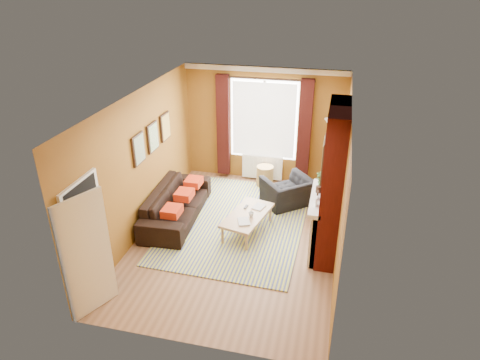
% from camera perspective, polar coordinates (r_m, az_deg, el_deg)
% --- Properties ---
extents(ground, '(5.50, 5.50, 0.00)m').
position_cam_1_polar(ground, '(8.54, -0.39, -7.66)').
color(ground, brown).
rests_on(ground, ground).
extents(room_walls, '(3.82, 5.54, 2.83)m').
position_cam_1_polar(room_walls, '(7.99, 4.42, 1.11)').
color(room_walls, brown).
rests_on(room_walls, ground).
extents(striped_rug, '(2.81, 3.83, 0.02)m').
position_cam_1_polar(striped_rug, '(9.00, -0.38, -5.61)').
color(striped_rug, '#374798').
rests_on(striped_rug, ground).
extents(sofa, '(1.02, 2.37, 0.68)m').
position_cam_1_polar(sofa, '(9.10, -8.48, -3.14)').
color(sofa, black).
rests_on(sofa, ground).
extents(armchair, '(1.32, 1.31, 0.65)m').
position_cam_1_polar(armchair, '(9.55, 6.31, -1.60)').
color(armchair, black).
rests_on(armchair, ground).
extents(coffee_table, '(0.91, 1.39, 0.43)m').
position_cam_1_polar(coffee_table, '(8.49, 1.01, -4.82)').
color(coffee_table, tan).
rests_on(coffee_table, ground).
extents(wicker_stool, '(0.45, 0.45, 0.51)m').
position_cam_1_polar(wicker_stool, '(10.39, 3.33, 0.53)').
color(wicker_stool, '#9F7B45').
rests_on(wicker_stool, ground).
extents(floor_lamp, '(0.34, 0.34, 1.79)m').
position_cam_1_polar(floor_lamp, '(9.86, 11.78, 5.87)').
color(floor_lamp, black).
rests_on(floor_lamp, ground).
extents(book_a, '(0.31, 0.35, 0.03)m').
position_cam_1_polar(book_a, '(8.19, -0.27, -5.61)').
color(book_a, '#999999').
rests_on(book_a, coffee_table).
extents(book_b, '(0.28, 0.33, 0.02)m').
position_cam_1_polar(book_b, '(8.74, 1.95, -3.42)').
color(book_b, '#999999').
rests_on(book_b, coffee_table).
extents(mug, '(0.12, 0.12, 0.10)m').
position_cam_1_polar(mug, '(8.35, 1.50, -4.65)').
color(mug, '#999999').
rests_on(mug, coffee_table).
extents(tv_remote, '(0.07, 0.16, 0.02)m').
position_cam_1_polar(tv_remote, '(8.69, 0.80, -3.60)').
color(tv_remote, '#262628').
rests_on(tv_remote, coffee_table).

